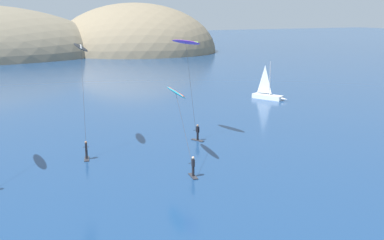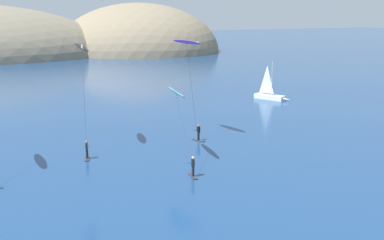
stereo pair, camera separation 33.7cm
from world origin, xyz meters
name	(u,v)px [view 1 (the left image)]	position (x,y,z in m)	size (l,w,h in m)	color
headland_island	(30,55)	(8.73, 148.78, 0.00)	(124.89, 54.84, 31.74)	#7A705B
sailboat_near	(269,95)	(28.68, 54.54, 0.64)	(3.22, 5.82, 5.70)	white
kitesurfer_cyan	(177,99)	(3.20, 33.49, 5.54)	(2.36, 8.72, 6.45)	#2D2D33
kitesurfer_black	(81,57)	(-3.23, 40.76, 8.91)	(2.55, 6.92, 10.20)	#2D2D33
kitesurfer_purple	(187,51)	(7.52, 40.23, 9.05)	(1.98, 5.16, 10.29)	#2D2D33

